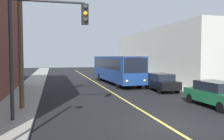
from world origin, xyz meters
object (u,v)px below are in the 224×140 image
(traffic_signal_left_corner, at_px, (45,33))
(city_bus, at_px, (116,68))
(utility_pole_near, at_px, (20,23))
(parked_car_black, at_px, (161,82))
(fire_hydrant, at_px, (218,91))
(parked_car_green, at_px, (215,94))

(traffic_signal_left_corner, bearing_deg, city_bus, 62.93)
(utility_pole_near, distance_m, traffic_signal_left_corner, 3.23)
(parked_car_black, distance_m, fire_hydrant, 5.39)
(city_bus, xyz_separation_m, utility_pole_near, (-9.05, -12.13, 3.33))
(fire_hydrant, bearing_deg, city_bus, 111.50)
(parked_car_green, xyz_separation_m, traffic_signal_left_corner, (-10.31, -0.82, 3.46))
(utility_pole_near, bearing_deg, traffic_signal_left_corner, -62.46)
(utility_pole_near, bearing_deg, fire_hydrant, 1.38)
(city_bus, relative_size, utility_pole_near, 1.36)
(utility_pole_near, relative_size, traffic_signal_left_corner, 1.51)
(city_bus, height_order, traffic_signal_left_corner, traffic_signal_left_corner)
(city_bus, xyz_separation_m, parked_car_black, (2.44, -6.89, -0.98))
(fire_hydrant, bearing_deg, parked_car_green, -130.76)
(traffic_signal_left_corner, height_order, fire_hydrant, traffic_signal_left_corner)
(city_bus, relative_size, parked_car_black, 2.76)
(city_bus, bearing_deg, parked_car_black, -70.46)
(parked_car_black, relative_size, utility_pole_near, 0.49)
(city_bus, xyz_separation_m, parked_car_green, (2.69, -14.07, -0.98))
(parked_car_green, height_order, utility_pole_near, utility_pole_near)
(traffic_signal_left_corner, relative_size, fire_hydrant, 7.14)
(city_bus, height_order, parked_car_green, city_bus)
(parked_car_black, bearing_deg, traffic_signal_left_corner, -141.47)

